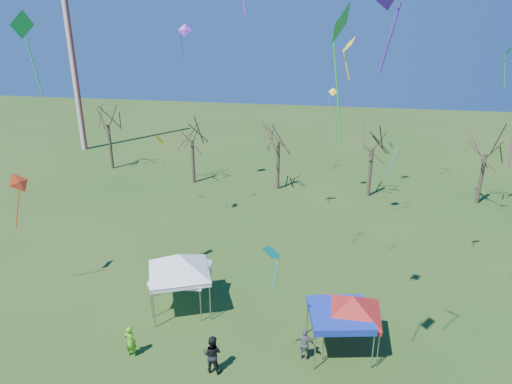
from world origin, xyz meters
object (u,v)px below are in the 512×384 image
radio_mast (70,44)px  person_dark (212,354)px  tent_white_west (180,260)px  person_green (130,341)px  tree_3 (374,130)px  tree_0 (106,108)px  tent_blue (340,315)px  tent_white_mid (178,258)px  tent_red (353,300)px  tree_1 (191,124)px  tree_4 (489,135)px  tree_2 (279,123)px  person_grey (305,344)px

radio_mast → person_dark: 44.47m
tent_white_west → person_green: size_ratio=2.47×
tree_3 → person_dark: bearing=-108.1°
tree_0 → tent_blue: bearing=-45.5°
tent_white_mid → tent_red: 9.33m
radio_mast → person_green: (22.04, -33.81, -11.68)m
radio_mast → tree_1: bearing=-28.5°
tree_4 → tree_3: bearing=179.7°
tent_blue → tent_white_mid: bearing=167.5°
tree_2 → tent_white_mid: (-2.56, -20.05, -3.15)m
tree_3 → tent_blue: (-2.33, -21.63, -4.04)m
person_dark → person_grey: (4.05, 1.55, -0.10)m
radio_mast → person_grey: (30.18, -32.51, -11.67)m
person_dark → tent_blue: bearing=-151.5°
tent_white_west → tent_white_mid: (-0.02, -0.26, 0.25)m
tree_4 → person_grey: bearing=-120.3°
tent_blue → tree_2: bearing=105.4°
tree_3 → tent_red: 21.59m
tree_0 → tent_red: bearing=-44.4°
tree_3 → person_dark: tree_3 is taller
radio_mast → tree_1: (17.23, -9.35, -6.71)m
tree_1 → tree_4: bearing=-1.4°
tree_3 → tree_2: bearing=177.7°
tent_blue → person_grey: size_ratio=2.02×
tree_0 → person_green: size_ratio=5.14×
tent_white_mid → person_green: 4.86m
tree_4 → person_dark: 30.04m
tree_4 → tent_blue: 24.86m
tent_red → person_grey: size_ratio=2.25×
tent_blue → tree_0: bearing=134.5°
radio_mast → tent_white_mid: radio_mast is taller
tree_4 → tent_white_west: (-20.27, -19.41, -3.17)m
radio_mast → tent_blue: 45.96m
person_dark → person_grey: size_ratio=1.12×
tree_4 → tent_white_west: 28.24m
tree_0 → tent_white_west: tree_0 is taller
tree_2 → tree_4: 17.73m
radio_mast → tree_1: size_ratio=3.31×
radio_mast → tree_0: 11.45m
radio_mast → tree_3: radio_mast is taller
tent_white_west → tent_blue: size_ratio=1.21×
tent_white_west → tent_red: size_ratio=1.08×
tent_red → person_green: 10.71m
tree_2 → tree_3: size_ratio=1.03×
tent_white_mid → tent_blue: size_ratio=1.22×
person_green → person_dark: size_ratio=0.88×
radio_mast → tree_2: size_ratio=3.06×
person_green → tree_1: bearing=-77.6°
radio_mast → tree_2: radio_mast is taller
tree_4 → person_grey: tree_4 is taller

